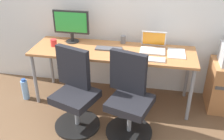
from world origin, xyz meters
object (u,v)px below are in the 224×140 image
Objects in this scene: office_chair_right at (129,99)px; desktop_monitor at (71,24)px; office_chair_left at (75,93)px; coffee_mug at (54,43)px; open_laptop at (153,46)px; water_bottle_on_floor at (25,89)px.

desktop_monitor is at bearing 139.79° from office_chair_right.
coffee_mug is (-0.45, 0.56, 0.37)m from office_chair_left.
office_chair_right is at bearing -40.21° from desktop_monitor.
office_chair_left is 1.00× the size of office_chair_right.
open_laptop is (1.09, -0.07, -0.20)m from desktop_monitor.
office_chair_right is 1.29m from desktop_monitor.
open_laptop is at bearing 39.34° from office_chair_left.
office_chair_left is 0.63m from office_chair_right.
desktop_monitor is (0.60, 0.39, 0.85)m from water_bottle_on_floor.
office_chair_right is (0.63, 0.00, 0.00)m from office_chair_left.
office_chair_left is at bearing -71.06° from desktop_monitor.
desktop_monitor reaches higher than office_chair_right.
desktop_monitor is 1.11m from open_laptop.
desktop_monitor is 5.22× the size of coffee_mug.
desktop_monitor reaches higher than water_bottle_on_floor.
coffee_mug is at bearing 128.63° from office_chair_left.
desktop_monitor reaches higher than coffee_mug.
office_chair_left is 3.03× the size of open_laptop.
office_chair_left reaches higher than water_bottle_on_floor.
office_chair_left is 1.14m from open_laptop.
open_laptop is at bearing 73.33° from office_chair_right.
open_laptop is at bearing 5.38° from coffee_mug.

